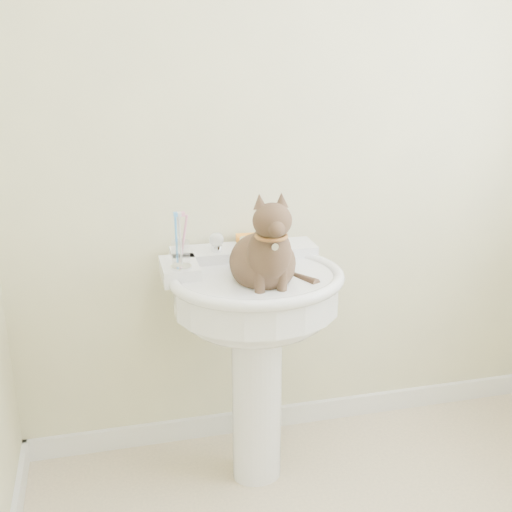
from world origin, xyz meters
TOP-DOWN VIEW (x-y plane):
  - wall_back at (0.00, 1.10)m, footprint 2.20×0.00m
  - baseboard_back at (0.00, 1.09)m, footprint 2.20×0.02m
  - pedestal_sink at (-0.25, 0.81)m, footprint 0.61×0.60m
  - faucet at (-0.24, 0.96)m, footprint 0.28×0.12m
  - soap_bar at (-0.21, 1.04)m, footprint 0.09×0.06m
  - toothbrush_cup at (-0.49, 0.83)m, footprint 0.07×0.07m
  - cat at (-0.23, 0.73)m, footprint 0.24×0.30m

SIDE VIEW (x-z plane):
  - baseboard_back at x=0.00m, z-range 0.00..0.09m
  - pedestal_sink at x=-0.25m, z-range 0.24..1.08m
  - soap_bar at x=-0.21m, z-range 0.84..0.87m
  - faucet at x=-0.24m, z-range 0.81..0.95m
  - toothbrush_cup at x=-0.49m, z-range 0.79..0.98m
  - cat at x=-0.23m, z-range 0.67..1.11m
  - wall_back at x=0.00m, z-range 0.00..2.50m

